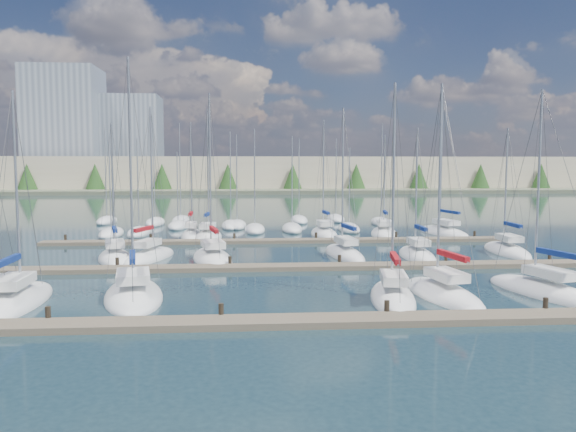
{
  "coord_description": "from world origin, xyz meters",
  "views": [
    {
      "loc": [
        -2.73,
        -23.38,
        7.35
      ],
      "look_at": [
        0.0,
        14.0,
        4.0
      ],
      "focal_mm": 35.0,
      "sensor_mm": 36.0,
      "label": 1
    }
  ],
  "objects": [
    {
      "name": "sailboat_b",
      "position": [
        -15.01,
        6.86,
        0.17
      ],
      "size": [
        3.06,
        8.85,
        12.08
      ],
      "rotation": [
        0.0,
        0.0,
        0.04
      ],
      "color": "white",
      "rests_on": "ground"
    },
    {
      "name": "dock_near",
      "position": [
        0.0,
        2.01,
        0.15
      ],
      "size": [
        44.0,
        1.93,
        1.1
      ],
      "color": "#6B5E4C",
      "rests_on": "ground"
    },
    {
      "name": "sailboat_k",
      "position": [
        5.17,
        21.44,
        0.19
      ],
      "size": [
        3.24,
        8.57,
        12.79
      ],
      "rotation": [
        0.0,
        0.0,
        0.12
      ],
      "color": "white",
      "rests_on": "ground"
    },
    {
      "name": "ground",
      "position": [
        0.0,
        60.0,
        0.0
      ],
      "size": [
        400.0,
        400.0,
        0.0
      ],
      "primitive_type": "plane",
      "color": "#1E343C",
      "rests_on": "ground"
    },
    {
      "name": "sailboat_q",
      "position": [
        11.83,
        35.09,
        0.17
      ],
      "size": [
        3.92,
        8.09,
        11.38
      ],
      "rotation": [
        0.0,
        0.0,
        -0.16
      ],
      "color": "white",
      "rests_on": "ground"
    },
    {
      "name": "dock_mid",
      "position": [
        0.0,
        16.01,
        0.15
      ],
      "size": [
        44.0,
        1.93,
        1.1
      ],
      "color": "#6B5E4C",
      "rests_on": "ground"
    },
    {
      "name": "distant_boats",
      "position": [
        -4.34,
        43.76,
        0.29
      ],
      "size": [
        36.93,
        20.75,
        13.3
      ],
      "color": "#9EA0A5",
      "rests_on": "ground"
    },
    {
      "name": "sailboat_n",
      "position": [
        -8.48,
        34.78,
        0.2
      ],
      "size": [
        2.23,
        6.86,
        12.57
      ],
      "rotation": [
        0.0,
        0.0,
        0.03
      ],
      "color": "white",
      "rests_on": "ground"
    },
    {
      "name": "sailboat_o",
      "position": [
        -6.71,
        33.66,
        0.19
      ],
      "size": [
        3.01,
        7.44,
        13.82
      ],
      "rotation": [
        0.0,
        0.0,
        -0.05
      ],
      "color": "white",
      "rests_on": "ground"
    },
    {
      "name": "sailboat_l",
      "position": [
        10.85,
        20.26,
        0.18
      ],
      "size": [
        2.5,
        7.21,
        11.14
      ],
      "rotation": [
        0.0,
        0.0,
        -0.02
      ],
      "color": "white",
      "rests_on": "ground"
    },
    {
      "name": "sailboat_c",
      "position": [
        -9.06,
        7.78,
        0.18
      ],
      "size": [
        4.72,
        8.93,
        14.05
      ],
      "rotation": [
        0.0,
        0.0,
        0.19
      ],
      "color": "white",
      "rests_on": "ground"
    },
    {
      "name": "sailboat_i",
      "position": [
        -10.42,
        21.03,
        0.2
      ],
      "size": [
        4.24,
        7.97,
        12.72
      ],
      "rotation": [
        0.0,
        0.0,
        -0.28
      ],
      "color": "white",
      "rests_on": "ground"
    },
    {
      "name": "sailboat_d",
      "position": [
        5.18,
        6.25,
        0.19
      ],
      "size": [
        3.56,
        7.88,
        12.59
      ],
      "rotation": [
        0.0,
        0.0,
        -0.16
      ],
      "color": "white",
      "rests_on": "ground"
    },
    {
      "name": "sailboat_m",
      "position": [
        19.18,
        22.12,
        0.18
      ],
      "size": [
        2.88,
        8.11,
        11.3
      ],
      "rotation": [
        0.0,
        0.0,
        -0.05
      ],
      "color": "white",
      "rests_on": "ground"
    },
    {
      "name": "sailboat_p",
      "position": [
        5.41,
        35.29,
        0.19
      ],
      "size": [
        2.9,
        7.66,
        12.92
      ],
      "rotation": [
        0.0,
        0.0,
        0.05
      ],
      "color": "white",
      "rests_on": "ground"
    },
    {
      "name": "dock_far",
      "position": [
        0.0,
        30.01,
        0.15
      ],
      "size": [
        44.0,
        1.93,
        1.1
      ],
      "color": "#6B5E4C",
      "rests_on": "ground"
    },
    {
      "name": "shoreline",
      "position": [
        -13.29,
        149.77,
        7.44
      ],
      "size": [
        400.0,
        60.0,
        38.0
      ],
      "color": "#666B51",
      "rests_on": "ground"
    },
    {
      "name": "sailboat_f",
      "position": [
        14.18,
        7.04,
        0.18
      ],
      "size": [
        4.59,
        8.98,
        12.42
      ],
      "rotation": [
        0.0,
        0.0,
        0.26
      ],
      "color": "white",
      "rests_on": "ground"
    },
    {
      "name": "sailboat_h",
      "position": [
        -13.08,
        20.86,
        0.18
      ],
      "size": [
        4.21,
        7.05,
        11.44
      ],
      "rotation": [
        0.0,
        0.0,
        0.27
      ],
      "color": "white",
      "rests_on": "ground"
    },
    {
      "name": "sailboat_r",
      "position": [
        18.46,
        35.49,
        0.19
      ],
      "size": [
        4.41,
        9.88,
        15.37
      ],
      "rotation": [
        0.0,
        0.0,
        0.18
      ],
      "color": "white",
      "rests_on": "ground"
    },
    {
      "name": "sailboat_j",
      "position": [
        -5.47,
        20.26,
        0.18
      ],
      "size": [
        4.42,
        8.57,
        13.71
      ],
      "rotation": [
        0.0,
        0.0,
        0.2
      ],
      "color": "white",
      "rests_on": "ground"
    },
    {
      "name": "sailboat_e",
      "position": [
        8.18,
        6.85,
        0.18
      ],
      "size": [
        3.69,
        8.18,
        12.66
      ],
      "rotation": [
        0.0,
        0.0,
        0.15
      ],
      "color": "white",
      "rests_on": "ground"
    }
  ]
}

